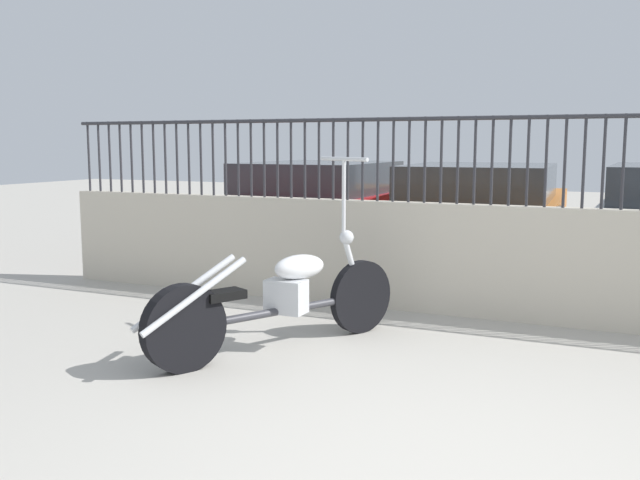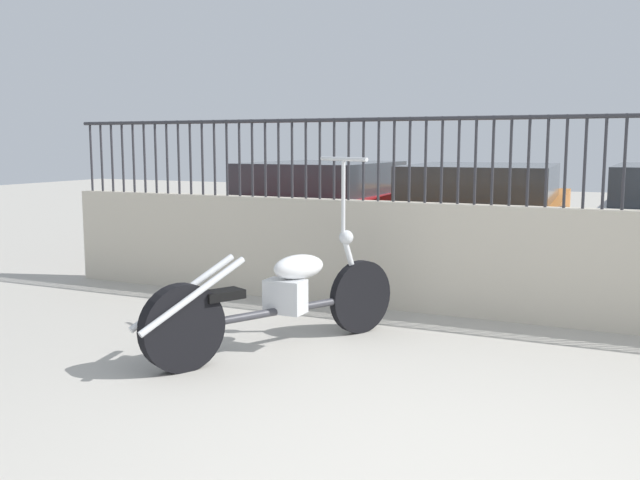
# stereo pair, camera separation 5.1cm
# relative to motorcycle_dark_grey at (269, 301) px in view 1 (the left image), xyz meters

# --- Properties ---
(low_wall) EXTENTS (9.75, 0.18, 0.96)m
(low_wall) POSITION_rel_motorcycle_dark_grey_xyz_m (1.70, 1.67, 0.11)
(low_wall) COLOR beige
(low_wall) RESTS_ON ground_plane
(fence_railing) EXTENTS (9.75, 0.04, 0.74)m
(fence_railing) POSITION_rel_motorcycle_dark_grey_xyz_m (1.70, 1.67, 1.06)
(fence_railing) COLOR #2D2D33
(fence_railing) RESTS_ON low_wall
(motorcycle_dark_grey) EXTENTS (1.09, 1.97, 1.38)m
(motorcycle_dark_grey) POSITION_rel_motorcycle_dark_grey_xyz_m (0.00, 0.00, 0.00)
(motorcycle_dark_grey) COLOR black
(motorcycle_dark_grey) RESTS_ON ground_plane
(car_red) EXTENTS (1.88, 4.55, 1.21)m
(car_red) POSITION_rel_motorcycle_dark_grey_xyz_m (-1.69, 4.72, 0.26)
(car_red) COLOR black
(car_red) RESTS_ON ground_plane
(car_orange) EXTENTS (2.07, 4.43, 1.22)m
(car_orange) POSITION_rel_motorcycle_dark_grey_xyz_m (0.57, 4.32, 0.26)
(car_orange) COLOR black
(car_orange) RESTS_ON ground_plane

